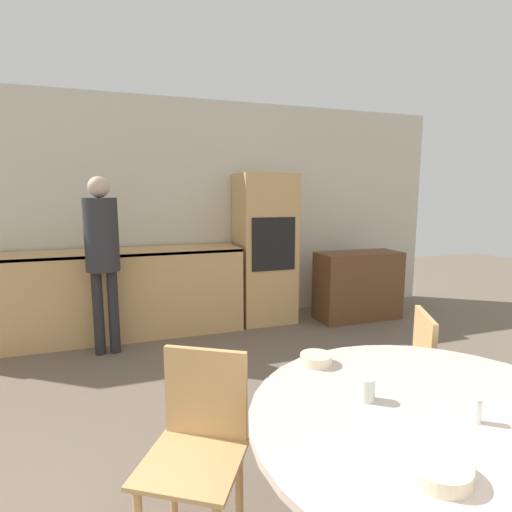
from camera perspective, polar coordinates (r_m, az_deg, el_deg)
The scene contains 12 objects.
wall_back at distance 4.83m, azimuth -9.25°, elevation 6.15°, with size 6.56×0.05×2.60m.
kitchen_counter at distance 4.54m, azimuth -20.71°, elevation -4.99°, with size 2.88×0.60×0.93m.
oven_unit at distance 4.75m, azimuth 1.25°, elevation 1.07°, with size 0.64×0.59×1.75m.
sideboard at distance 5.05m, azimuth 14.34°, elevation -4.09°, with size 1.02×0.45×0.82m.
dining_table at distance 1.74m, azimuth 24.59°, elevation -26.10°, with size 1.36×1.36×0.74m.
chair_far_left at distance 1.90m, azimuth -8.20°, elevation -24.38°, with size 0.55×0.55×0.84m.
chair_far_right at distance 2.59m, azimuth 20.44°, elevation -15.44°, with size 0.54×0.54×0.84m.
person_standing at distance 3.95m, azimuth -21.14°, elevation 1.45°, with size 0.30×0.30×1.68m.
cup at distance 1.64m, azimuth 15.53°, elevation -17.86°, with size 0.06×0.06×0.09m.
bowl_near at distance 1.34m, azimuth 24.56°, elevation -26.03°, with size 0.18×0.18×0.05m.
bowl_far at distance 1.91m, azimuth 8.56°, elevation -14.35°, with size 0.15×0.15×0.05m.
salt_shaker at distance 1.64m, azimuth 29.00°, elevation -18.70°, with size 0.03×0.03×0.09m.
Camera 1 is at (-0.81, 0.16, 1.51)m, focal length 28.00 mm.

